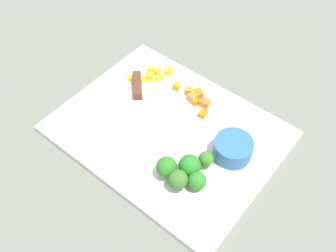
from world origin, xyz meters
TOP-DOWN VIEW (x-y plane):
  - ground_plane at (0.00, 0.00)m, footprint 4.00×4.00m
  - cutting_board at (0.00, 0.00)m, footprint 0.42×0.32m
  - prep_bowl at (-0.13, -0.03)m, footprint 0.07×0.07m
  - chef_knife at (0.08, -0.01)m, footprint 0.21×0.22m
  - carrot_dice_0 at (-0.03, -0.07)m, footprint 0.02×0.02m
  - carrot_dice_1 at (0.01, -0.09)m, footprint 0.02×0.02m
  - carrot_dice_2 at (0.01, -0.11)m, footprint 0.03×0.03m
  - carrot_dice_3 at (0.05, -0.10)m, footprint 0.02×0.02m
  - carrot_dice_4 at (0.03, -0.10)m, footprint 0.02×0.02m
  - carrot_dice_5 at (-0.02, -0.10)m, footprint 0.02×0.02m
  - carrot_dice_6 at (-0.00, -0.09)m, footprint 0.02×0.01m
  - pepper_dice_0 at (0.11, -0.11)m, footprint 0.02×0.01m
  - pepper_dice_1 at (0.10, -0.09)m, footprint 0.01×0.01m
  - pepper_dice_2 at (0.10, -0.12)m, footprint 0.02×0.02m
  - pepper_dice_3 at (0.15, -0.06)m, footprint 0.02×0.02m
  - pepper_dice_4 at (0.13, -0.07)m, footprint 0.01×0.01m
  - pepper_dice_5 at (0.12, -0.08)m, footprint 0.02×0.02m
  - pepper_dice_6 at (0.13, -0.10)m, footprint 0.02×0.02m
  - broccoli_floret_0 at (-0.09, 0.09)m, footprint 0.03×0.03m
  - broccoli_floret_1 at (-0.09, 0.05)m, footprint 0.04×0.04m
  - broccoli_floret_2 at (-0.12, 0.07)m, footprint 0.03×0.03m
  - broccoli_floret_3 at (-0.11, 0.02)m, footprint 0.03×0.03m
  - broccoli_floret_4 at (-0.06, 0.08)m, footprint 0.04×0.04m

SIDE VIEW (x-z plane):
  - ground_plane at x=0.00m, z-range 0.00..0.00m
  - cutting_board at x=0.00m, z-range 0.00..0.01m
  - pepper_dice_3 at x=0.15m, z-range 0.01..0.02m
  - pepper_dice_1 at x=0.10m, z-range 0.01..0.02m
  - pepper_dice_4 at x=0.13m, z-range 0.01..0.02m
  - carrot_dice_0 at x=-0.03m, z-range 0.01..0.02m
  - pepper_dice_0 at x=0.11m, z-range 0.01..0.02m
  - pepper_dice_6 at x=0.13m, z-range 0.01..0.02m
  - chef_knife at x=0.08m, z-range 0.01..0.03m
  - carrot_dice_6 at x=0.00m, z-range 0.01..0.03m
  - carrot_dice_4 at x=0.03m, z-range 0.01..0.03m
  - carrot_dice_5 at x=-0.02m, z-range 0.01..0.03m
  - carrot_dice_3 at x=0.05m, z-range 0.01..0.03m
  - pepper_dice_2 at x=0.10m, z-range 0.01..0.03m
  - carrot_dice_1 at x=0.01m, z-range 0.01..0.03m
  - carrot_dice_2 at x=0.01m, z-range 0.01..0.03m
  - pepper_dice_5 at x=0.12m, z-range 0.01..0.03m
  - prep_bowl at x=-0.13m, z-range 0.01..0.05m
  - broccoli_floret_2 at x=-0.12m, z-range 0.01..0.05m
  - broccoli_floret_3 at x=-0.11m, z-range 0.01..0.05m
  - broccoli_floret_0 at x=-0.09m, z-range 0.01..0.06m
  - broccoli_floret_1 at x=-0.09m, z-range 0.01..0.06m
  - broccoli_floret_4 at x=-0.06m, z-range 0.01..0.06m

